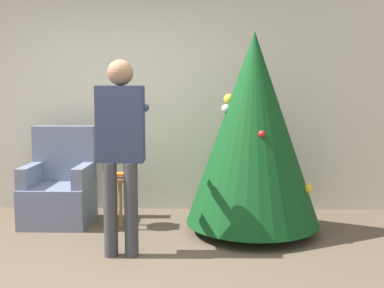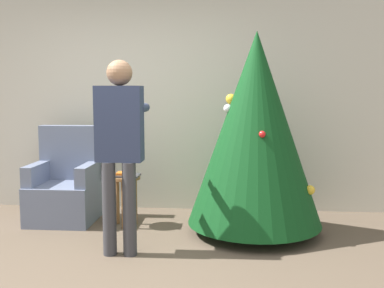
# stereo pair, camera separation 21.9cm
# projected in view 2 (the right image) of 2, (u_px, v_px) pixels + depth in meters

# --- Properties ---
(ground_plane) EXTENTS (14.00, 14.00, 0.00)m
(ground_plane) POSITION_uv_depth(u_px,v_px,m) (88.00, 281.00, 3.43)
(ground_plane) COLOR brown
(wall_back) EXTENTS (8.00, 0.06, 2.70)m
(wall_back) POSITION_uv_depth(u_px,v_px,m) (141.00, 99.00, 5.48)
(wall_back) COLOR beige
(wall_back) RESTS_ON ground_plane
(christmas_tree) EXTENTS (1.36, 1.36, 2.04)m
(christmas_tree) POSITION_uv_depth(u_px,v_px,m) (255.00, 129.00, 4.51)
(christmas_tree) COLOR brown
(christmas_tree) RESTS_ON ground_plane
(armchair) EXTENTS (0.70, 0.67, 1.05)m
(armchair) POSITION_uv_depth(u_px,v_px,m) (65.00, 189.00, 5.04)
(armchair) COLOR slate
(armchair) RESTS_ON ground_plane
(person_standing) EXTENTS (0.42, 0.57, 1.72)m
(person_standing) POSITION_uv_depth(u_px,v_px,m) (120.00, 139.00, 3.92)
(person_standing) COLOR #38383D
(person_standing) RESTS_ON ground_plane
(side_stool) EXTENTS (0.32, 0.32, 0.54)m
(side_stool) POSITION_uv_depth(u_px,v_px,m) (125.00, 187.00, 4.81)
(side_stool) COLOR brown
(side_stool) RESTS_ON ground_plane
(laptop) EXTENTS (0.31, 0.22, 0.02)m
(laptop) POSITION_uv_depth(u_px,v_px,m) (125.00, 175.00, 4.80)
(laptop) COLOR #38383D
(laptop) RESTS_ON side_stool
(book) EXTENTS (0.17, 0.14, 0.02)m
(book) POSITION_uv_depth(u_px,v_px,m) (125.00, 173.00, 4.80)
(book) COLOR orange
(book) RESTS_ON laptop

